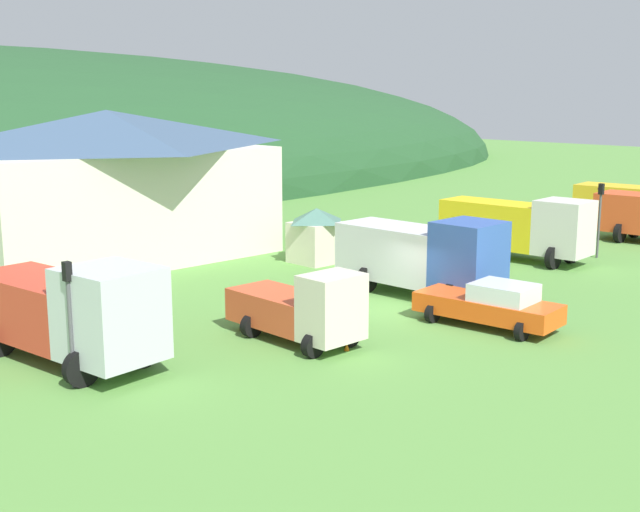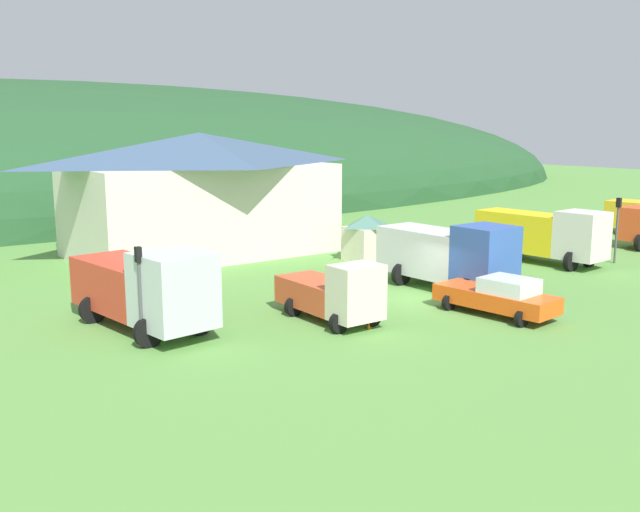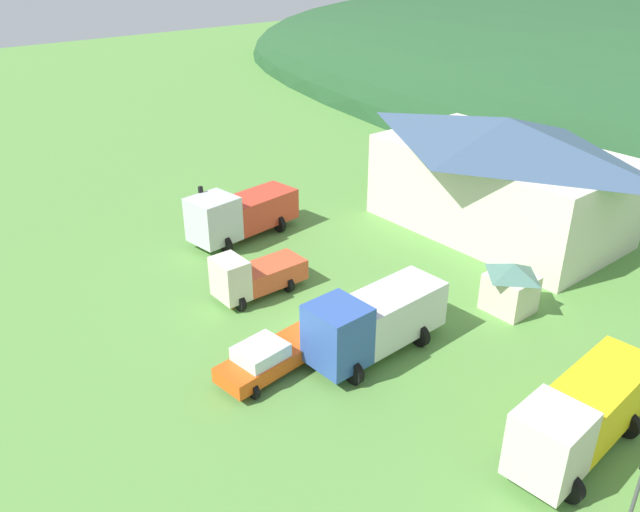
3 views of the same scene
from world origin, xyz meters
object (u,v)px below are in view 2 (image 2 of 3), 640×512
tow_truck_silver (146,287)px  light_truck_cream (335,293)px  depot_building (200,192)px  traffic_cone_near_pickup (369,329)px  play_shed_cream (367,237)px  box_truck_blue (449,254)px  flatbed_truck_yellow (544,233)px  traffic_light_west (140,285)px  service_pickup_orange (498,296)px  traffic_light_east (617,223)px

tow_truck_silver → light_truck_cream: tow_truck_silver is taller
depot_building → traffic_cone_near_pickup: 19.31m
play_shed_cream → traffic_cone_near_pickup: 14.32m
box_truck_blue → traffic_cone_near_pickup: size_ratio=13.96×
flatbed_truck_yellow → traffic_light_west: bearing=-91.2°
play_shed_cream → traffic_light_west: (-17.19, -7.85, 0.89)m
traffic_light_west → traffic_cone_near_pickup: (8.03, -3.07, -2.28)m
light_truck_cream → box_truck_blue: 8.00m
flatbed_truck_yellow → service_pickup_orange: (-11.21, -6.03, -0.90)m
tow_truck_silver → service_pickup_orange: tow_truck_silver is taller
depot_building → traffic_light_east: 24.57m
flatbed_truck_yellow → traffic_cone_near_pickup: size_ratio=14.93×
flatbed_truck_yellow → service_pickup_orange: bearing=-65.9°
light_truck_cream → tow_truck_silver: bearing=-116.9°
service_pickup_orange → play_shed_cream: bearing=158.3°
box_truck_blue → traffic_light_east: (12.68, -1.03, 0.57)m
play_shed_cream → light_truck_cream: 13.36m
box_truck_blue → traffic_cone_near_pickup: (-7.45, -2.82, -1.77)m
tow_truck_silver → light_truck_cream: size_ratio=1.49×
tow_truck_silver → traffic_cone_near_pickup: 8.77m
flatbed_truck_yellow → play_shed_cream: bearing=-134.5°
light_truck_cream → box_truck_blue: (7.88, 1.20, 0.58)m
service_pickup_orange → traffic_light_west: size_ratio=1.47×
box_truck_blue → depot_building: bearing=-164.3°
light_truck_cream → flatbed_truck_yellow: 17.54m
tow_truck_silver → light_truck_cream: bearing=55.9°
service_pickup_orange → depot_building: bearing=-177.2°
light_truck_cream → traffic_light_west: 7.81m
light_truck_cream → service_pickup_orange: light_truck_cream is taller
depot_building → traffic_light_west: (-10.46, -15.70, -1.54)m
depot_building → box_truck_blue: (5.02, -15.94, -2.05)m
traffic_cone_near_pickup → tow_truck_silver: bearing=144.3°
flatbed_truck_yellow → light_truck_cream: bearing=-85.1°
play_shed_cream → service_pickup_orange: play_shed_cream is taller
flatbed_truck_yellow → traffic_cone_near_pickup: (-16.88, -4.36, -1.73)m
depot_building → traffic_light_east: (17.70, -16.97, -1.47)m
traffic_light_east → traffic_cone_near_pickup: 20.34m
traffic_light_west → service_pickup_orange: bearing=-19.1°
depot_building → play_shed_cream: bearing=-49.4°
box_truck_blue → flatbed_truck_yellow: box_truck_blue is taller
box_truck_blue → service_pickup_orange: size_ratio=1.35×
box_truck_blue → traffic_cone_near_pickup: box_truck_blue is taller
play_shed_cream → traffic_light_west: bearing=-155.5°
play_shed_cream → box_truck_blue: size_ratio=0.37×
flatbed_truck_yellow → tow_truck_silver: bearing=-95.7°
play_shed_cream → depot_building: bearing=130.6°
light_truck_cream → traffic_cone_near_pickup: (0.44, -1.62, -1.19)m
light_truck_cream → traffic_light_west: bearing=-100.3°
tow_truck_silver → box_truck_blue: 14.60m
depot_building → tow_truck_silver: 16.79m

